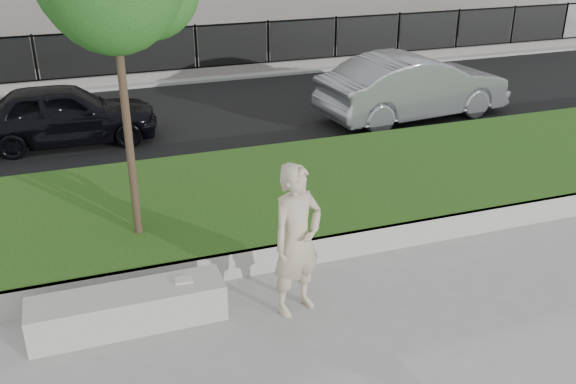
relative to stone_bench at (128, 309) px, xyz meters
name	(u,v)px	position (x,y,z in m)	size (l,w,h in m)	color
ground	(275,315)	(1.77, -0.40, -0.24)	(90.00, 90.00, 0.00)	gray
grass_bank	(218,205)	(1.77, 2.60, -0.04)	(34.00, 4.00, 0.40)	black
grass_kerb	(251,262)	(1.77, 0.64, -0.04)	(34.00, 0.08, 0.40)	#ADABA2
street	(164,120)	(1.77, 8.10, -0.22)	(34.00, 7.00, 0.04)	black
far_pavement	(139,75)	(1.77, 12.60, -0.18)	(34.00, 3.00, 0.12)	gray
iron_fence	(142,66)	(1.77, 11.60, 0.30)	(32.00, 0.30, 1.50)	slate
stone_bench	(128,309)	(0.00, 0.00, 0.00)	(2.37, 0.59, 0.49)	#ADABA2
man	(297,240)	(2.08, -0.35, 0.76)	(0.73, 0.48, 2.01)	#C2B295
book	(184,280)	(0.71, 0.02, 0.26)	(0.22, 0.16, 0.03)	beige
car_dark	(64,114)	(-0.47, 7.08, 0.45)	(1.55, 3.86, 1.31)	black
car_silver	(414,86)	(7.47, 6.21, 0.57)	(1.63, 4.66, 1.54)	gray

